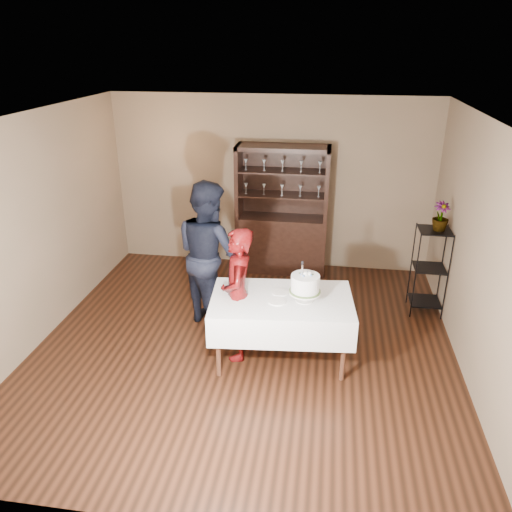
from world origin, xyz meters
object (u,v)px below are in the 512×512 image
object	(u,v)px
woman	(238,295)
cake	(305,285)
china_hutch	(281,231)
cake_table	(281,313)
plant_etagere	(429,268)
man	(209,254)
potted_plant	(441,216)

from	to	relation	value
woman	cake	size ratio (longest dim) A/B	3.25
china_hutch	woman	distance (m)	2.45
cake_table	cake	world-z (taller)	cake
cake	woman	bearing A→B (deg)	178.07
cake_table	cake	distance (m)	0.46
plant_etagere	cake_table	xyz separation A→B (m)	(-1.83, -1.39, -0.05)
man	cake	bearing A→B (deg)	-168.03
plant_etagere	woman	bearing A→B (deg)	-149.26
cake_table	man	size ratio (longest dim) A/B	0.87
plant_etagere	potted_plant	size ratio (longest dim) A/B	3.21
cake_table	potted_plant	xyz separation A→B (m)	(1.87, 1.38, 0.77)
potted_plant	plant_etagere	bearing A→B (deg)	164.61
china_hutch	woman	size ratio (longest dim) A/B	1.27
woman	cake	xyz separation A→B (m)	(0.75, -0.03, 0.19)
woman	plant_etagere	bearing A→B (deg)	111.16
cake	cake_table	bearing A→B (deg)	175.97
man	woman	bearing A→B (deg)	167.60
china_hutch	plant_etagere	bearing A→B (deg)	-26.83
man	potted_plant	world-z (taller)	man
man	cake	distance (m)	1.47
china_hutch	potted_plant	distance (m)	2.48
cake_table	potted_plant	bearing A→B (deg)	36.44
cake_table	man	world-z (taller)	man
woman	china_hutch	bearing A→B (deg)	164.69
man	potted_plant	xyz separation A→B (m)	(2.87, 0.64, 0.43)
china_hutch	cake_table	distance (m)	2.46
plant_etagere	woman	xyz separation A→B (m)	(-2.32, -1.38, 0.14)
china_hutch	potted_plant	bearing A→B (deg)	-26.62
plant_etagere	woman	world-z (taller)	woman
potted_plant	cake_table	bearing A→B (deg)	-143.56
plant_etagere	man	size ratio (longest dim) A/B	0.63
plant_etagere	woman	size ratio (longest dim) A/B	0.76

